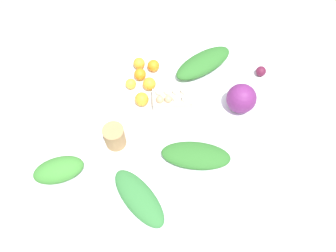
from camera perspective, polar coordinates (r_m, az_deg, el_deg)
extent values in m
plane|color=#B2A899|center=(2.53, 0.00, -9.11)|extent=(8.00, 8.00, 0.00)
cube|color=silver|center=(1.84, 0.00, -0.55)|extent=(1.44, 0.95, 0.03)
cylinder|color=olive|center=(2.61, 1.10, 10.09)|extent=(0.06, 0.06, 0.75)
cylinder|color=olive|center=(2.21, -19.51, -12.19)|extent=(0.06, 0.06, 0.75)
cylinder|color=olive|center=(2.43, 17.20, 0.93)|extent=(0.06, 0.06, 0.75)
sphere|color=#6B2366|center=(1.88, 12.66, 4.70)|extent=(0.17, 0.17, 0.17)
cube|color=beige|center=(1.90, 0.74, 4.67)|extent=(0.23, 0.25, 0.06)
sphere|color=tan|center=(1.85, -1.44, 4.65)|extent=(0.04, 0.04, 0.04)
sphere|color=tan|center=(1.85, 0.06, 4.71)|extent=(0.04, 0.04, 0.04)
sphere|color=white|center=(1.85, 1.55, 4.78)|extent=(0.04, 0.04, 0.04)
sphere|color=white|center=(1.85, 3.04, 4.84)|extent=(0.04, 0.04, 0.04)
sphere|color=white|center=(1.88, -1.51, 5.97)|extent=(0.04, 0.04, 0.04)
sphere|color=white|center=(1.88, -0.03, 6.03)|extent=(0.04, 0.04, 0.04)
sphere|color=white|center=(1.88, 1.44, 6.10)|extent=(0.04, 0.04, 0.04)
sphere|color=white|center=(1.88, 2.91, 6.15)|extent=(0.04, 0.04, 0.04)
cylinder|color=#A87F51|center=(1.75, -9.28, -1.84)|extent=(0.11, 0.11, 0.14)
ellipsoid|color=#2D6B28|center=(1.72, 4.87, -5.13)|extent=(0.32, 0.39, 0.07)
ellipsoid|color=#337538|center=(1.64, -5.08, -12.36)|extent=(0.23, 0.38, 0.07)
ellipsoid|color=#2D6B28|center=(2.06, 6.17, 10.86)|extent=(0.43, 0.28, 0.09)
ellipsoid|color=#3D8433|center=(1.76, -18.51, -7.26)|extent=(0.29, 0.26, 0.10)
sphere|color=#5B1933|center=(2.10, 15.87, 9.16)|extent=(0.06, 0.06, 0.06)
sphere|color=orange|center=(2.01, -4.90, 8.95)|extent=(0.07, 0.07, 0.07)
sphere|color=orange|center=(1.95, -3.27, 7.35)|extent=(0.08, 0.08, 0.08)
sphere|color=orange|center=(1.89, -4.60, 4.67)|extent=(0.08, 0.08, 0.08)
sphere|color=#F9A833|center=(1.97, -6.50, 7.31)|extent=(0.06, 0.06, 0.06)
sphere|color=orange|center=(2.04, -2.55, 10.45)|extent=(0.07, 0.07, 0.07)
sphere|color=orange|center=(2.06, -5.06, 10.81)|extent=(0.07, 0.07, 0.07)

